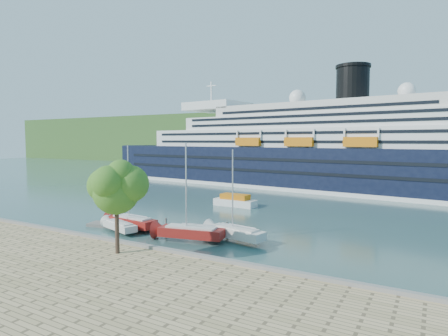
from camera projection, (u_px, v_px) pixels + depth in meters
ground at (94, 247)px, 39.06m from camera, size 400.00×400.00×0.00m
far_hillside at (356, 138)px, 163.88m from camera, size 400.00×50.00×24.00m
quay_coping at (92, 236)px, 38.80m from camera, size 220.00×0.50×0.30m
cruise_ship at (297, 130)px, 87.62m from camera, size 121.95×31.21×27.11m
promenade_tree at (116, 203)px, 33.15m from camera, size 5.49×5.49×9.09m
floating_pontoon at (152, 228)px, 46.59m from camera, size 17.61×6.15×0.39m
sailboat_white_near at (119, 199)px, 44.65m from camera, size 6.48×3.53×8.07m
sailboat_red at (191, 195)px, 40.45m from camera, size 8.30×3.80×10.35m
sailboat_white_far at (236, 198)px, 40.60m from camera, size 7.72×3.49×9.64m
tender_launch at (235, 200)px, 63.11m from camera, size 7.51×2.92×2.04m
sailboat_extra at (131, 190)px, 45.99m from camera, size 7.91×2.90×9.99m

